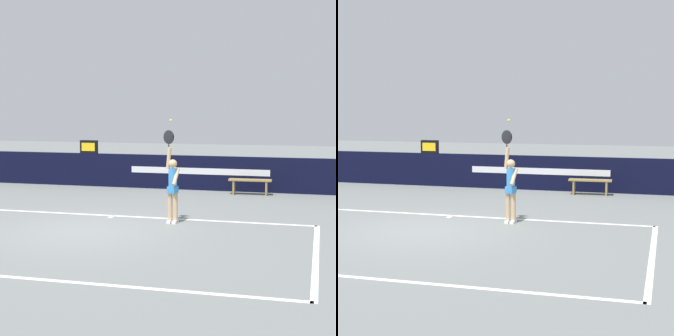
# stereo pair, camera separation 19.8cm
# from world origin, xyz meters

# --- Properties ---
(ground_plane) EXTENTS (60.00, 60.00, 0.00)m
(ground_plane) POSITION_xyz_m (0.00, 0.00, 0.00)
(ground_plane) COLOR slate
(court_lines) EXTENTS (10.50, 5.72, 0.00)m
(court_lines) POSITION_xyz_m (0.00, -0.86, 0.00)
(court_lines) COLOR white
(court_lines) RESTS_ON ground
(back_wall) EXTENTS (15.64, 0.19, 1.17)m
(back_wall) POSITION_xyz_m (0.00, 7.09, 0.59)
(back_wall) COLOR black
(back_wall) RESTS_ON ground
(speed_display) EXTENTS (0.64, 0.15, 0.47)m
(speed_display) POSITION_xyz_m (-2.81, 7.09, 1.41)
(speed_display) COLOR black
(speed_display) RESTS_ON back_wall
(tennis_player) EXTENTS (0.41, 0.39, 2.29)m
(tennis_player) POSITION_xyz_m (1.73, 1.41, 0.94)
(tennis_player) COLOR tan
(tennis_player) RESTS_ON ground
(tennis_ball) EXTENTS (0.07, 0.07, 0.07)m
(tennis_ball) POSITION_xyz_m (1.74, 1.23, 2.53)
(tennis_ball) COLOR #C8E133
(courtside_bench_near) EXTENTS (1.39, 0.41, 0.51)m
(courtside_bench_near) POSITION_xyz_m (3.04, 6.42, 0.38)
(courtside_bench_near) COLOR olive
(courtside_bench_near) RESTS_ON ground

